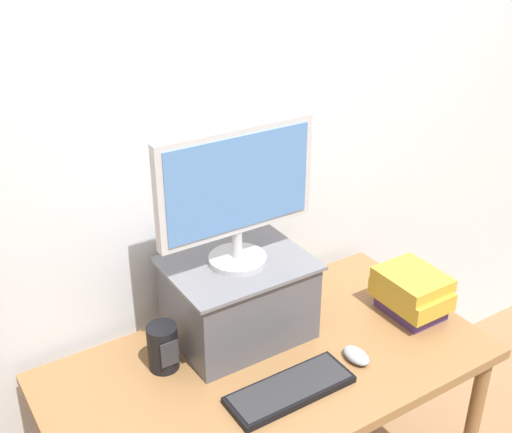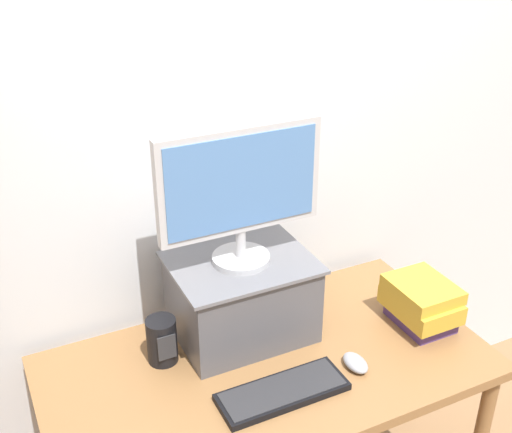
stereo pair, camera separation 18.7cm
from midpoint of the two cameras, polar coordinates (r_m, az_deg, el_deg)
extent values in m
cube|color=silver|center=(2.16, -1.78, 5.44)|extent=(7.00, 0.08, 2.60)
cube|color=olive|center=(2.10, 3.68, -13.31)|extent=(1.40, 0.74, 0.04)
cylinder|color=olive|center=(2.84, 11.95, -11.28)|extent=(0.05, 0.05, 0.72)
cube|color=#515156|center=(2.13, 1.22, -7.25)|extent=(0.43, 0.34, 0.28)
cube|color=slate|center=(2.06, 1.25, -4.19)|extent=(0.46, 0.36, 0.01)
cylinder|color=#B7B7BA|center=(2.05, 1.26, -3.81)|extent=(0.19, 0.19, 0.02)
cylinder|color=#B7B7BA|center=(2.02, 1.27, -2.43)|extent=(0.03, 0.03, 0.09)
cube|color=#B7B7BA|center=(1.93, 1.34, 3.15)|extent=(0.53, 0.04, 0.34)
cube|color=#4C7AB7|center=(1.91, 1.61, 2.93)|extent=(0.49, 0.00, 0.30)
cube|color=black|center=(1.98, 5.18, -15.38)|extent=(0.39, 0.14, 0.02)
cube|color=#28282B|center=(1.97, 5.19, -15.11)|extent=(0.37, 0.13, 0.00)
ellipsoid|color=#99999E|center=(2.10, 11.43, -12.72)|extent=(0.06, 0.10, 0.04)
cube|color=#4C336B|center=(2.33, 16.67, -8.62)|extent=(0.16, 0.21, 0.05)
cube|color=gold|center=(2.29, 16.75, -7.53)|extent=(0.18, 0.25, 0.07)
cube|color=gold|center=(2.27, 16.91, -6.28)|extent=(0.19, 0.23, 0.04)
cylinder|color=black|center=(2.06, -5.76, -10.99)|extent=(0.10, 0.10, 0.15)
cube|color=#2D2D30|center=(2.02, -5.26, -11.62)|extent=(0.06, 0.00, 0.09)
camera|label=1|loc=(0.09, -87.14, 1.47)|focal=45.00mm
camera|label=2|loc=(0.09, 92.86, -1.47)|focal=45.00mm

